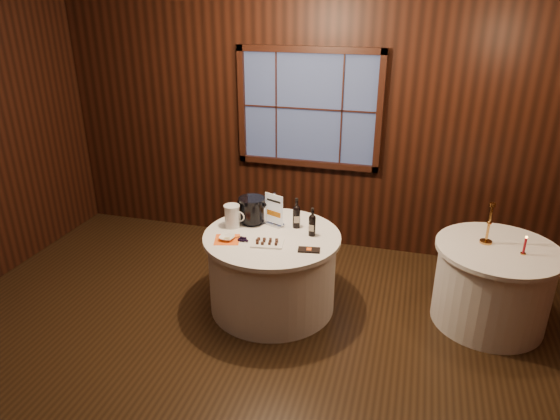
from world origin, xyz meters
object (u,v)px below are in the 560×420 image
(red_candle, at_px, (524,247))
(side_table, at_px, (492,285))
(port_bottle_left, at_px, (296,215))
(cracker_bowl, at_px, (227,238))
(chocolate_box, at_px, (309,250))
(glass_pitcher, at_px, (232,216))
(main_table, at_px, (272,271))
(sign_stand, at_px, (275,215))
(ice_bucket, at_px, (252,210))
(chocolate_plate, at_px, (267,242))
(brass_candlestick, at_px, (488,229))
(grape_bunch, at_px, (243,239))
(port_bottle_right, at_px, (312,224))

(red_candle, bearing_deg, side_table, 157.44)
(side_table, xyz_separation_m, port_bottle_left, (-1.82, -0.08, 0.51))
(port_bottle_left, distance_m, cracker_bowl, 0.70)
(chocolate_box, relative_size, glass_pitcher, 0.87)
(main_table, relative_size, sign_stand, 3.84)
(sign_stand, bearing_deg, ice_bucket, -157.18)
(side_table, relative_size, red_candle, 6.27)
(sign_stand, xyz_separation_m, chocolate_box, (0.43, -0.42, -0.11))
(side_table, xyz_separation_m, chocolate_plate, (-1.99, -0.49, 0.40))
(main_table, relative_size, ice_bucket, 4.89)
(sign_stand, relative_size, ice_bucket, 1.27)
(brass_candlestick, bearing_deg, sign_stand, -175.33)
(chocolate_plate, distance_m, brass_candlestick, 1.96)
(port_bottle_left, height_order, grape_bunch, port_bottle_left)
(main_table, relative_size, grape_bunch, 7.78)
(port_bottle_left, bearing_deg, grape_bunch, -153.05)
(brass_candlestick, bearing_deg, chocolate_box, -158.85)
(chocolate_box, xyz_separation_m, cracker_bowl, (-0.76, 0.00, 0.01))
(ice_bucket, relative_size, chocolate_box, 1.37)
(ice_bucket, bearing_deg, chocolate_plate, -55.21)
(main_table, height_order, red_candle, red_candle)
(grape_bunch, distance_m, red_candle, 2.43)
(side_table, xyz_separation_m, brass_candlestick, (-0.11, 0.07, 0.52))
(brass_candlestick, bearing_deg, glass_pitcher, -172.73)
(port_bottle_right, relative_size, brass_candlestick, 0.71)
(chocolate_box, xyz_separation_m, grape_bunch, (-0.61, 0.03, 0.01))
(side_table, height_order, brass_candlestick, brass_candlestick)
(port_bottle_right, xyz_separation_m, chocolate_plate, (-0.35, -0.28, -0.10))
(grape_bunch, height_order, red_candle, red_candle)
(glass_pitcher, distance_m, red_candle, 2.60)
(grape_bunch, height_order, brass_candlestick, brass_candlestick)
(port_bottle_left, relative_size, brass_candlestick, 0.77)
(cracker_bowl, bearing_deg, brass_candlestick, 14.24)
(port_bottle_right, distance_m, ice_bucket, 0.63)
(side_table, relative_size, port_bottle_left, 3.64)
(red_candle, bearing_deg, port_bottle_left, -179.90)
(main_table, xyz_separation_m, cracker_bowl, (-0.36, -0.21, 0.40))
(sign_stand, bearing_deg, cracker_bowl, -107.15)
(port_bottle_right, bearing_deg, port_bottle_left, 147.12)
(port_bottle_right, height_order, chocolate_box, port_bottle_right)
(sign_stand, relative_size, grape_bunch, 2.03)
(chocolate_box, xyz_separation_m, brass_candlestick, (1.49, 0.58, 0.13))
(port_bottle_left, height_order, glass_pitcher, port_bottle_left)
(glass_pitcher, xyz_separation_m, red_candle, (2.60, 0.15, -0.04))
(port_bottle_right, bearing_deg, side_table, 10.21)
(grape_bunch, bearing_deg, side_table, 12.30)
(port_bottle_left, bearing_deg, chocolate_plate, -130.65)
(chocolate_plate, relative_size, brass_candlestick, 0.81)
(side_table, xyz_separation_m, grape_bunch, (-2.22, -0.48, 0.40))
(port_bottle_right, xyz_separation_m, grape_bunch, (-0.57, -0.27, -0.10))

